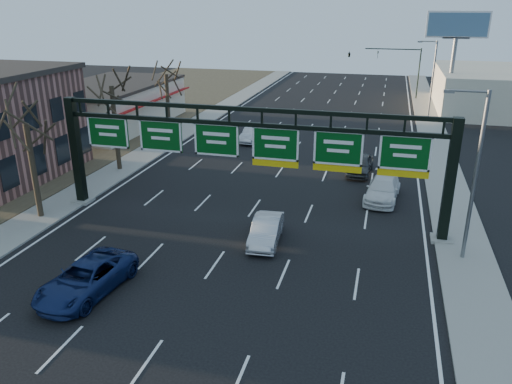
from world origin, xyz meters
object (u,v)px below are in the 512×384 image
(car_blue_suv, at_px, (86,278))
(car_silver_sedan, at_px, (266,230))
(sign_gantry, at_px, (248,149))
(car_white_wagon, at_px, (383,189))

(car_blue_suv, xyz_separation_m, car_silver_sedan, (6.87, 7.36, -0.04))
(sign_gantry, height_order, car_white_wagon, sign_gantry)
(car_blue_suv, xyz_separation_m, car_white_wagon, (13.11, 15.89, -0.01))
(car_silver_sedan, xyz_separation_m, car_white_wagon, (6.24, 8.53, 0.03))
(car_white_wagon, bearing_deg, sign_gantry, -138.39)
(car_blue_suv, bearing_deg, sign_gantry, 69.77)
(car_silver_sedan, bearing_deg, sign_gantry, 118.86)
(sign_gantry, height_order, car_blue_suv, sign_gantry)
(car_blue_suv, distance_m, car_white_wagon, 20.60)
(car_blue_suv, relative_size, car_white_wagon, 1.06)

